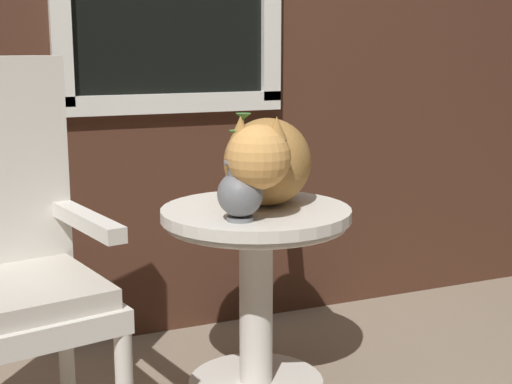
# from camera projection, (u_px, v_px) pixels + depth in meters

# --- Properties ---
(wicker_side_table) EXTENTS (0.59, 0.59, 0.60)m
(wicker_side_table) POSITION_uv_depth(u_px,v_px,m) (256.00, 265.00, 2.28)
(wicker_side_table) COLOR silver
(wicker_side_table) RESTS_ON ground_plane
(cat) EXTENTS (0.42, 0.62, 0.30)m
(cat) POSITION_uv_depth(u_px,v_px,m) (266.00, 161.00, 2.23)
(cat) COLOR #AD7A3D
(cat) RESTS_ON wicker_side_table
(pewter_vase_with_ivy) EXTENTS (0.13, 0.13, 0.30)m
(pewter_vase_with_ivy) POSITION_uv_depth(u_px,v_px,m) (240.00, 189.00, 2.06)
(pewter_vase_with_ivy) COLOR slate
(pewter_vase_with_ivy) RESTS_ON wicker_side_table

